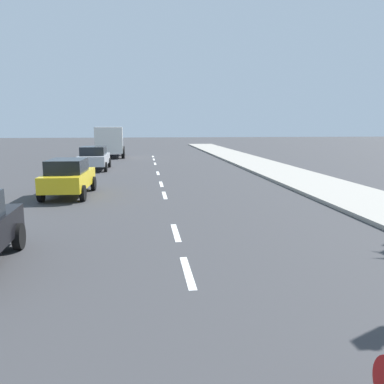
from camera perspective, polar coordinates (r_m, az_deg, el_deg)
The scene contains 13 objects.
ground_plane at distance 17.68m, azimuth -4.26°, elevation 0.16°, with size 160.00×160.00×0.00m, color #38383A.
sidewalk_strip at distance 21.40m, azimuth 16.54°, elevation 1.65°, with size 3.60×80.00×0.14m, color #9E998E.
lane_stripe_2 at distance 8.04m, azimuth -0.66°, elevation -11.71°, with size 0.16×1.80×0.01m, color white.
lane_stripe_3 at distance 10.85m, azimuth -2.42°, elevation -5.98°, with size 0.16×1.80×0.01m, color white.
lane_stripe_4 at distance 16.57m, azimuth -4.07°, elevation -0.48°, with size 0.16×1.80×0.01m, color white.
lane_stripe_5 at distance 19.73m, azimuth -4.56°, elevation 1.17°, with size 0.16×1.80×0.01m, color white.
lane_stripe_6 at distance 24.29m, azimuth -5.05°, elevation 2.79°, with size 0.16×1.80×0.01m, color white.
lane_stripe_7 at distance 30.37m, azimuth -5.47°, elevation 4.18°, with size 0.16×1.80×0.01m, color white.
lane_stripe_8 at distance 34.19m, azimuth -5.66°, elevation 4.81°, with size 0.16×1.80×0.01m, color white.
lane_stripe_9 at distance 37.43m, azimuth -5.78°, elevation 5.23°, with size 0.16×1.80×0.01m, color white.
parked_car_yellow at distance 17.09m, azimuth -17.77°, elevation 2.21°, with size 1.89×3.88×1.57m.
parked_car_silver at distance 26.90m, azimuth -14.25°, elevation 4.99°, with size 1.92×4.14×1.57m.
delivery_truck at distance 37.41m, azimuth -12.03°, elevation 7.37°, with size 2.89×6.34×2.80m.
Camera 1 is at (-0.83, 2.59, 2.95)m, focal length 36.15 mm.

